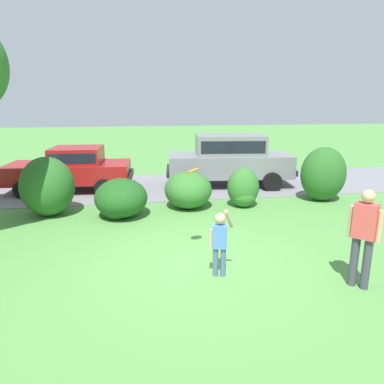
% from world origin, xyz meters
% --- Properties ---
extents(ground_plane, '(80.00, 80.00, 0.00)m').
position_xyz_m(ground_plane, '(0.00, 0.00, 0.00)').
color(ground_plane, '#518E42').
extents(driveway_strip, '(28.00, 4.40, 0.02)m').
position_xyz_m(driveway_strip, '(0.00, 6.72, 0.01)').
color(driveway_strip, slate).
rests_on(driveway_strip, ground).
extents(shrub_near_tree, '(1.47, 1.46, 1.66)m').
position_xyz_m(shrub_near_tree, '(-3.53, 3.78, 0.76)').
color(shrub_near_tree, '#286023').
rests_on(shrub_near_tree, ground).
extents(shrub_centre_left, '(1.45, 1.59, 1.07)m').
position_xyz_m(shrub_centre_left, '(-1.52, 3.26, 0.51)').
color(shrub_centre_left, '#1E511C').
rests_on(shrub_centre_left, ground).
extents(shrub_centre, '(1.41, 1.50, 1.10)m').
position_xyz_m(shrub_centre, '(0.46, 3.85, 0.55)').
color(shrub_centre, '#33702B').
rests_on(shrub_centre, ground).
extents(shrub_centre_right, '(0.96, 0.88, 1.18)m').
position_xyz_m(shrub_centre_right, '(2.13, 3.69, 0.52)').
color(shrub_centre_right, '#33702B').
rests_on(shrub_centre_right, ground).
extents(shrub_far_end, '(1.45, 1.23, 1.73)m').
position_xyz_m(shrub_far_end, '(4.85, 3.96, 0.86)').
color(shrub_far_end, '#286023').
rests_on(shrub_far_end, ground).
extents(parked_sedan, '(4.51, 2.31, 1.56)m').
position_xyz_m(parked_sedan, '(-3.29, 6.58, 0.85)').
color(parked_sedan, maroon).
rests_on(parked_sedan, ground).
extents(parked_suv, '(4.86, 2.46, 1.92)m').
position_xyz_m(parked_suv, '(2.42, 6.44, 1.08)').
color(parked_suv, gray).
rests_on(parked_suv, ground).
extents(child_thrower, '(0.47, 0.23, 1.29)m').
position_xyz_m(child_thrower, '(0.36, -0.56, 0.72)').
color(child_thrower, '#4C608C').
rests_on(child_thrower, ground).
extents(frisbee, '(0.30, 0.28, 0.19)m').
position_xyz_m(frisbee, '(0.01, 0.37, 1.81)').
color(frisbee, orange).
extents(adult_onlooker, '(0.41, 0.41, 1.74)m').
position_xyz_m(adult_onlooker, '(2.64, -1.35, 0.98)').
color(adult_onlooker, '#3F3F4C').
rests_on(adult_onlooker, ground).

